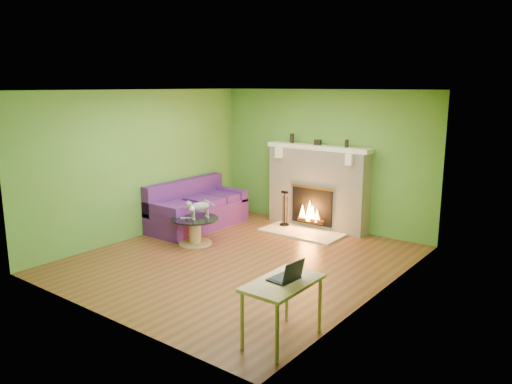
# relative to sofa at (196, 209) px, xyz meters

# --- Properties ---
(floor) EXTENTS (5.00, 5.00, 0.00)m
(floor) POSITION_rel_sofa_xyz_m (1.86, -0.94, -0.34)
(floor) COLOR brown
(floor) RESTS_ON ground
(ceiling) EXTENTS (5.00, 5.00, 0.00)m
(ceiling) POSITION_rel_sofa_xyz_m (1.86, -0.94, 2.26)
(ceiling) COLOR white
(ceiling) RESTS_ON wall_back
(wall_back) EXTENTS (5.00, 0.00, 5.00)m
(wall_back) POSITION_rel_sofa_xyz_m (1.86, 1.56, 0.96)
(wall_back) COLOR #517F29
(wall_back) RESTS_ON floor
(wall_front) EXTENTS (5.00, 0.00, 5.00)m
(wall_front) POSITION_rel_sofa_xyz_m (1.86, -3.44, 0.96)
(wall_front) COLOR #517F29
(wall_front) RESTS_ON floor
(wall_left) EXTENTS (0.00, 5.00, 5.00)m
(wall_left) POSITION_rel_sofa_xyz_m (-0.39, -0.94, 0.96)
(wall_left) COLOR #517F29
(wall_left) RESTS_ON floor
(wall_right) EXTENTS (0.00, 5.00, 5.00)m
(wall_right) POSITION_rel_sofa_xyz_m (4.11, -0.94, 0.96)
(wall_right) COLOR #517F29
(wall_right) RESTS_ON floor
(window_frame) EXTENTS (0.00, 1.20, 1.20)m
(window_frame) POSITION_rel_sofa_xyz_m (4.10, -1.84, 1.21)
(window_frame) COLOR silver
(window_frame) RESTS_ON wall_right
(window_pane) EXTENTS (0.00, 1.06, 1.06)m
(window_pane) POSITION_rel_sofa_xyz_m (4.09, -1.84, 1.21)
(window_pane) COLOR white
(window_pane) RESTS_ON wall_right
(fireplace) EXTENTS (2.10, 0.46, 1.58)m
(fireplace) POSITION_rel_sofa_xyz_m (1.86, 1.38, 0.43)
(fireplace) COLOR beige
(fireplace) RESTS_ON floor
(hearth) EXTENTS (1.50, 0.75, 0.03)m
(hearth) POSITION_rel_sofa_xyz_m (1.86, 0.86, -0.33)
(hearth) COLOR beige
(hearth) RESTS_ON floor
(mantel) EXTENTS (2.10, 0.28, 0.08)m
(mantel) POSITION_rel_sofa_xyz_m (1.86, 1.36, 1.20)
(mantel) COLOR white
(mantel) RESTS_ON fireplace
(sofa) EXTENTS (0.90, 1.98, 0.89)m
(sofa) POSITION_rel_sofa_xyz_m (0.00, 0.00, 0.00)
(sofa) COLOR #4C1962
(sofa) RESTS_ON floor
(coffee_table) EXTENTS (0.81, 0.81, 0.46)m
(coffee_table) POSITION_rel_sofa_xyz_m (0.74, -0.79, -0.08)
(coffee_table) COLOR tan
(coffee_table) RESTS_ON floor
(desk) EXTENTS (0.53, 0.91, 0.67)m
(desk) POSITION_rel_sofa_xyz_m (3.81, -2.63, 0.25)
(desk) COLOR tan
(desk) RESTS_ON floor
(cat) EXTENTS (0.34, 0.57, 0.33)m
(cat) POSITION_rel_sofa_xyz_m (0.82, -0.74, 0.28)
(cat) COLOR slate
(cat) RESTS_ON coffee_table
(remote_silver) EXTENTS (0.16, 0.13, 0.02)m
(remote_silver) POSITION_rel_sofa_xyz_m (0.64, -0.91, 0.12)
(remote_silver) COLOR gray
(remote_silver) RESTS_ON coffee_table
(remote_black) EXTENTS (0.16, 0.12, 0.02)m
(remote_black) POSITION_rel_sofa_xyz_m (0.76, -0.97, 0.12)
(remote_black) COLOR black
(remote_black) RESTS_ON coffee_table
(laptop) EXTENTS (0.30, 0.34, 0.24)m
(laptop) POSITION_rel_sofa_xyz_m (3.79, -2.58, 0.45)
(laptop) COLOR black
(laptop) RESTS_ON desk
(fire_tools) EXTENTS (0.18, 0.18, 0.68)m
(fire_tools) POSITION_rel_sofa_xyz_m (1.36, 1.01, 0.03)
(fire_tools) COLOR black
(fire_tools) RESTS_ON hearth
(mantel_vase_left) EXTENTS (0.08, 0.08, 0.18)m
(mantel_vase_left) POSITION_rel_sofa_xyz_m (1.26, 1.39, 1.33)
(mantel_vase_left) COLOR black
(mantel_vase_left) RESTS_ON mantel
(mantel_vase_right) EXTENTS (0.07, 0.07, 0.14)m
(mantel_vase_right) POSITION_rel_sofa_xyz_m (2.43, 1.39, 1.31)
(mantel_vase_right) COLOR black
(mantel_vase_right) RESTS_ON mantel
(mantel_box) EXTENTS (0.12, 0.08, 0.10)m
(mantel_box) POSITION_rel_sofa_xyz_m (1.84, 1.39, 1.29)
(mantel_box) COLOR black
(mantel_box) RESTS_ON mantel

